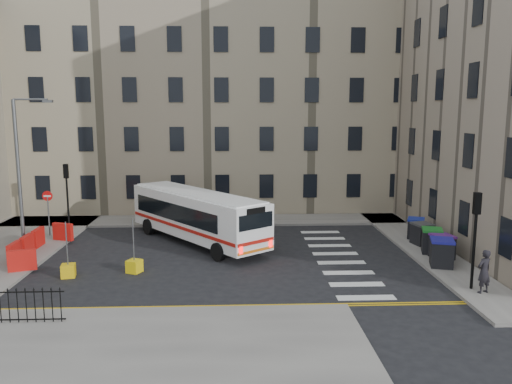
{
  "coord_description": "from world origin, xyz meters",
  "views": [
    {
      "loc": [
        -1.29,
        -25.2,
        7.53
      ],
      "look_at": [
        -0.14,
        2.7,
        3.0
      ],
      "focal_mm": 35.0,
      "sensor_mm": 36.0,
      "label": 1
    }
  ],
  "objects": [
    {
      "name": "wheelie_bin_a",
      "position": [
        8.58,
        -2.41,
        0.82
      ],
      "size": [
        1.35,
        1.46,
        1.34
      ],
      "rotation": [
        0.0,
        0.0,
        -0.29
      ],
      "color": "black",
      "rests_on": "pavement_east"
    },
    {
      "name": "streetlamp",
      "position": [
        -13.0,
        2.0,
        4.34
      ],
      "size": [
        0.5,
        0.22,
        8.14
      ],
      "color": "#595B5E",
      "rests_on": "pavement_west"
    },
    {
      "name": "bus",
      "position": [
        -3.57,
        3.01,
        1.68
      ],
      "size": [
        8.42,
        9.88,
        2.9
      ],
      "rotation": [
        0.0,
        0.0,
        0.66
      ],
      "color": "white",
      "rests_on": "ground"
    },
    {
      "name": "pavement_east",
      "position": [
        9.0,
        4.0,
        0.07
      ],
      "size": [
        2.4,
        26.0,
        0.15
      ],
      "primitive_type": "cube",
      "color": "slate",
      "rests_on": "ground"
    },
    {
      "name": "wheelie_bin_c",
      "position": [
        9.02,
        -0.09,
        0.8
      ],
      "size": [
        1.31,
        1.41,
        1.29
      ],
      "rotation": [
        0.0,
        0.0,
        -0.3
      ],
      "color": "black",
      "rests_on": "pavement_east"
    },
    {
      "name": "wheelie_bin_d",
      "position": [
        9.12,
        1.55,
        0.76
      ],
      "size": [
        1.17,
        1.28,
        1.21
      ],
      "rotation": [
        0.0,
        0.0,
        0.22
      ],
      "color": "black",
      "rests_on": "pavement_east"
    },
    {
      "name": "no_entry_north",
      "position": [
        -12.5,
        4.5,
        2.08
      ],
      "size": [
        0.6,
        0.08,
        3.0
      ],
      "color": "#595B5E",
      "rests_on": "pavement_west"
    },
    {
      "name": "wheelie_bin_e",
      "position": [
        9.27,
        2.96,
        0.75
      ],
      "size": [
        1.27,
        1.35,
        1.18
      ],
      "rotation": [
        0.0,
        0.0,
        -0.4
      ],
      "color": "black",
      "rests_on": "pavement_east"
    },
    {
      "name": "pavement_north",
      "position": [
        -6.0,
        8.6,
        0.07
      ],
      "size": [
        36.0,
        3.2,
        0.15
      ],
      "primitive_type": "cube",
      "color": "slate",
      "rests_on": "ground"
    },
    {
      "name": "terrace_north",
      "position": [
        -7.0,
        15.5,
        8.62
      ],
      "size": [
        38.3,
        10.8,
        17.2
      ],
      "color": "gray",
      "rests_on": "ground"
    },
    {
      "name": "traffic_light_east",
      "position": [
        8.6,
        -5.5,
        2.87
      ],
      "size": [
        0.28,
        0.22,
        4.1
      ],
      "color": "black",
      "rests_on": "pavement_east"
    },
    {
      "name": "bollard_yellow",
      "position": [
        -9.0,
        -2.88,
        0.3
      ],
      "size": [
        0.7,
        0.7,
        0.6
      ],
      "primitive_type": "cube",
      "rotation": [
        0.0,
        0.0,
        0.18
      ],
      "color": "yellow",
      "rests_on": "ground"
    },
    {
      "name": "pavement_sw",
      "position": [
        -7.0,
        -10.0,
        0.07
      ],
      "size": [
        20.0,
        6.0,
        0.15
      ],
      "primitive_type": "cube",
      "color": "slate",
      "rests_on": "ground"
    },
    {
      "name": "bollard_chevron",
      "position": [
        -6.1,
        -2.32,
        0.3
      ],
      "size": [
        0.8,
        0.8,
        0.6
      ],
      "primitive_type": "cube",
      "rotation": [
        0.0,
        0.0,
        -0.43
      ],
      "color": "yellow",
      "rests_on": "ground"
    },
    {
      "name": "pedestrian",
      "position": [
        8.83,
        -6.02,
        1.06
      ],
      "size": [
        0.78,
        0.66,
        1.83
      ],
      "primitive_type": "imported",
      "rotation": [
        0.0,
        0.0,
        3.54
      ],
      "color": "black",
      "rests_on": "pavement_east"
    },
    {
      "name": "roadworks_barriers",
      "position": [
        -11.84,
        0.5,
        0.65
      ],
      "size": [
        1.66,
        6.26,
        1.0
      ],
      "color": "red",
      "rests_on": "pavement_west"
    },
    {
      "name": "traffic_light_nw",
      "position": [
        -12.0,
        6.5,
        2.87
      ],
      "size": [
        0.28,
        0.22,
        4.1
      ],
      "color": "black",
      "rests_on": "pavement_west"
    },
    {
      "name": "ground",
      "position": [
        0.0,
        0.0,
        0.0
      ],
      "size": [
        120.0,
        120.0,
        0.0
      ],
      "primitive_type": "plane",
      "color": "black",
      "rests_on": "ground"
    },
    {
      "name": "wheelie_bin_b",
      "position": [
        9.14,
        -1.12,
        0.76
      ],
      "size": [
        1.15,
        1.27,
        1.21
      ],
      "rotation": [
        0.0,
        0.0,
        0.2
      ],
      "color": "black",
      "rests_on": "pavement_east"
    }
  ]
}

